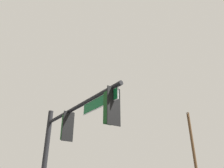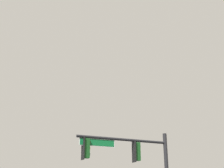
{
  "view_description": "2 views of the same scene",
  "coord_description": "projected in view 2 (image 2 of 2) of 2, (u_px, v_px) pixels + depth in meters",
  "views": [
    {
      "loc": [
        2.89,
        -11.8,
        1.9
      ],
      "look_at": [
        -3.72,
        -7.14,
        5.68
      ],
      "focal_mm": 35.0,
      "sensor_mm": 36.0,
      "label": 1
    },
    {
      "loc": [
        2.91,
        9.28,
        1.65
      ],
      "look_at": [
        -3.6,
        -6.12,
        7.71
      ],
      "focal_mm": 50.0,
      "sensor_mm": 36.0,
      "label": 2
    }
  ],
  "objects": [
    {
      "name": "signal_pole_near",
      "position": [
        136.0,
        159.0,
        18.92
      ],
      "size": [
        6.12,
        0.6,
        5.53
      ],
      "color": "black",
      "rests_on": "ground_plane"
    }
  ]
}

